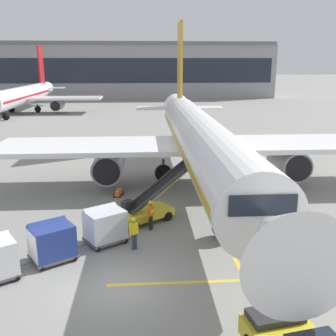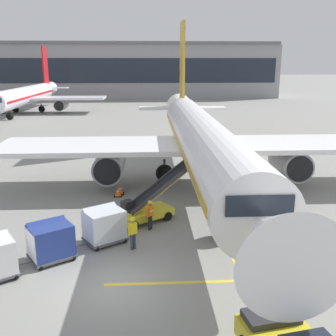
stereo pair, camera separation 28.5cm
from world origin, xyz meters
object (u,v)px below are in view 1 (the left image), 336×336
Objects in this scene: ground_crew_by_carts at (151,213)px; safety_cone_wingtip at (117,192)px; belt_loader at (147,206)px; distant_airplane at (22,96)px; parked_airplane at (199,139)px; ground_crew_by_loader at (134,231)px; baggage_cart_lead at (105,225)px; baggage_cart_second at (52,241)px; safety_cone_engine_keepout at (119,190)px.

ground_crew_by_carts is 6.34m from safety_cone_wingtip.
belt_loader is 0.13× the size of distant_airplane.
ground_crew_by_loader is (-4.85, -10.88, -2.57)m from parked_airplane.
distant_airplane is (-20.51, 49.48, 2.86)m from safety_cone_wingtip.
baggage_cart_lead is 2.96m from baggage_cart_second.
ground_crew_by_loader is 2.53× the size of safety_cone_engine_keepout.
baggage_cart_second is 4.12× the size of safety_cone_wingtip.
ground_crew_by_loader is 8.92m from safety_cone_engine_keepout.
belt_loader is 3.83m from ground_crew_by_loader.
safety_cone_engine_keepout is (0.32, 7.88, -0.66)m from baggage_cart_lead.
baggage_cart_second is (-8.75, -11.74, -2.56)m from parked_airplane.
belt_loader is at bearing 96.47° from ground_crew_by_carts.
belt_loader is 3.64m from baggage_cart_lead.
belt_loader reaches higher than safety_cone_engine_keepout.
parked_airplane reaches higher than belt_loader.
safety_cone_wingtip is at bearing -67.48° from distant_airplane.
distant_airplane is (-26.70, 46.90, -0.39)m from parked_airplane.
parked_airplane is at bearing 65.00° from ground_crew_by_carts.
baggage_cart_lead is 3.95× the size of safety_cone_engine_keepout.
parked_airplane is 58.02× the size of safety_cone_engine_keepout.
ground_crew_by_loader is at bearing -114.01° from parked_airplane.
ground_crew_by_loader is at bearing -69.28° from distant_airplane.
ground_crew_by_carts is 2.64× the size of safety_cone_wingtip.
ground_crew_by_loader is 2.56m from ground_crew_by_carts.
safety_cone_engine_keepout is at bearing 78.03° from safety_cone_wingtip.
baggage_cart_second is 1.56× the size of ground_crew_by_carts.
safety_cone_engine_keepout is at bearing 108.36° from ground_crew_by_carts.
distant_airplane is (-22.59, 54.02, 2.28)m from belt_loader.
baggage_cart_second reaches higher than ground_crew_by_loader.
parked_airplane is at bearing 60.04° from belt_loader.
baggage_cart_lead is at bearing 149.05° from ground_crew_by_loader.
safety_cone_wingtip is (-2.23, 5.90, -0.68)m from ground_crew_by_carts.
belt_loader is 7.28× the size of safety_cone_engine_keepout.
baggage_cart_lead is 4.12× the size of safety_cone_wingtip.
belt_loader is at bearing 51.00° from baggage_cart_lead.
baggage_cart_second is at bearing -105.68° from safety_cone_wingtip.
distant_airplane reaches higher than ground_crew_by_carts.
distant_airplane is at bearing 107.01° from baggage_cart_second.
safety_cone_wingtip is at bearing 110.73° from ground_crew_by_carts.
safety_cone_engine_keepout is (-1.97, 5.05, -0.56)m from belt_loader.
baggage_cart_second is 1.56× the size of ground_crew_by_loader.
baggage_cart_second is 3.95× the size of safety_cone_engine_keepout.
baggage_cart_lead is 1.56× the size of ground_crew_by_loader.
baggage_cart_second is 61.36m from distant_airplane.
safety_cone_engine_keepout is (2.68, 9.66, -0.66)m from baggage_cart_second.
distant_airplane is (-22.74, 55.37, 2.18)m from ground_crew_by_carts.
ground_crew_by_loader is (-0.74, -3.76, 0.10)m from belt_loader.
ground_crew_by_carts is at bearing 69.59° from ground_crew_by_loader.
distant_airplane reaches higher than safety_cone_engine_keepout.
safety_cone_engine_keepout is at bearing -67.17° from distant_airplane.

